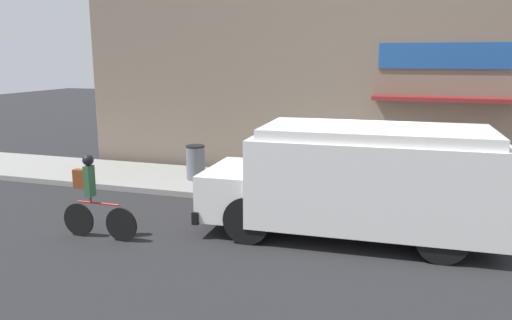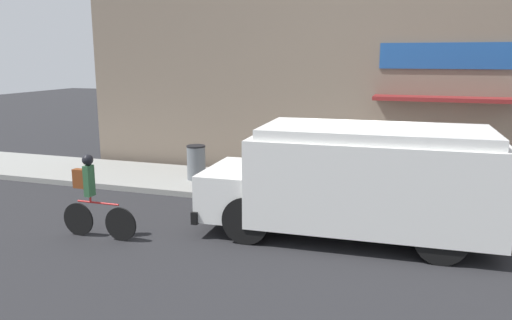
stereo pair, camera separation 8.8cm
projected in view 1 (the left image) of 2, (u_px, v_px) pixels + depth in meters
name	position (u px, v px, depth m)	size (l,w,h in m)	color
ground_plane	(356.00, 214.00, 10.95)	(70.00, 70.00, 0.00)	#232326
sidewalk	(363.00, 194.00, 12.21)	(28.00, 2.72, 0.14)	gray
storefront	(375.00, 79.00, 13.24)	(17.36, 0.95, 5.61)	#756656
school_bus	(359.00, 179.00, 9.37)	(5.54, 2.66, 2.12)	white
cyclist	(93.00, 198.00, 9.34)	(1.58, 0.21, 1.61)	black
trash_bin	(196.00, 162.00, 13.33)	(0.50, 0.50, 0.92)	slate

